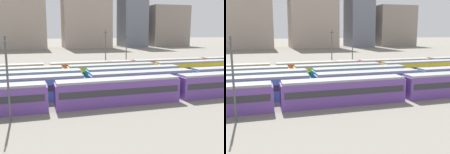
% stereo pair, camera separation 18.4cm
% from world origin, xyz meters
% --- Properties ---
extents(train_track_0, '(74.70, 3.06, 3.75)m').
position_xyz_m(train_track_0, '(20.94, 0.00, 1.90)').
color(train_track_0, '#6B429E').
rests_on(train_track_0, ground_plane).
extents(train_track_1, '(93.60, 3.06, 3.75)m').
position_xyz_m(train_track_1, '(36.20, 5.20, 1.90)').
color(train_track_1, '#4C70BC').
rests_on(train_track_1, ground_plane).
extents(train_track_2, '(55.80, 3.06, 3.75)m').
position_xyz_m(train_track_2, '(17.81, 10.40, 1.90)').
color(train_track_2, teal).
rests_on(train_track_2, ground_plane).
extents(train_track_3, '(74.70, 3.06, 3.75)m').
position_xyz_m(train_track_3, '(24.60, 15.60, 1.90)').
color(train_track_3, yellow).
rests_on(train_track_3, ground_plane).
extents(train_track_4, '(112.50, 3.06, 3.75)m').
position_xyz_m(train_track_4, '(40.29, 20.80, 1.90)').
color(train_track_4, '#BC4C38').
rests_on(train_track_4, ground_plane).
extents(catenary_pole_0, '(0.24, 3.20, 9.83)m').
position_xyz_m(catenary_pole_0, '(16.04, -3.21, 5.46)').
color(catenary_pole_0, '#4C4C51').
rests_on(catenary_pole_0, ground_plane).
extents(catenary_pole_1, '(0.24, 3.20, 10.57)m').
position_xyz_m(catenary_pole_1, '(34.84, 23.55, 5.84)').
color(catenary_pole_1, '#4C4C51').
rests_on(catenary_pole_1, ground_plane).
extents(catenary_pole_3, '(0.24, 3.20, 9.33)m').
position_xyz_m(catenary_pole_3, '(39.93, 23.60, 5.20)').
color(catenary_pole_3, '#4C4C51').
rests_on(catenary_pole_3, ground_plane).
extents(distant_building_2, '(27.60, 15.90, 40.77)m').
position_xyz_m(distant_building_2, '(12.38, 126.11, 20.39)').
color(distant_building_2, '#A89989').
rests_on(distant_building_2, ground_plane).
extents(distant_building_3, '(28.40, 21.23, 46.65)m').
position_xyz_m(distant_building_3, '(50.15, 126.11, 23.32)').
color(distant_building_3, '#A89989').
rests_on(distant_building_3, ground_plane).
extents(distant_building_4, '(15.01, 19.10, 50.42)m').
position_xyz_m(distant_building_4, '(80.61, 126.11, 25.21)').
color(distant_building_4, slate).
rests_on(distant_building_4, ground_plane).
extents(distant_building_5, '(25.47, 17.72, 26.62)m').
position_xyz_m(distant_building_5, '(105.91, 126.11, 13.31)').
color(distant_building_5, gray).
rests_on(distant_building_5, ground_plane).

